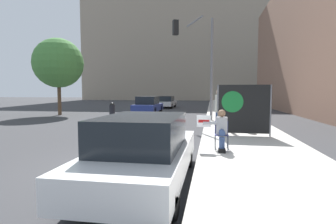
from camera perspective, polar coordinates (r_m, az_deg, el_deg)
name	(u,v)px	position (r m, az deg, el deg)	size (l,w,h in m)	color
ground_plane	(124,167)	(6.71, -9.65, -11.81)	(160.00, 160.00, 0.00)	#38383A
sidewalk_curb	(229,115)	(21.21, 13.10, -0.59)	(3.44, 90.00, 0.15)	beige
building_backdrop_far	(195,23)	(65.69, 5.89, 18.63)	(52.00, 12.00, 36.15)	gray
seated_protester	(221,128)	(7.96, 11.45, -3.53)	(0.94, 0.77, 1.19)	#474C56
jogger_on_sidewalk	(219,111)	(10.87, 11.05, 0.24)	(0.34, 0.34, 1.84)	#334775
pedestrian_behind	(243,110)	(12.59, 16.00, 0.42)	(0.34, 0.34, 1.73)	#756651
protest_banner	(243,109)	(10.63, 16.07, 0.63)	(2.06, 0.06, 2.00)	slate
traffic_light_pole	(199,52)	(16.19, 6.82, 12.79)	(2.38, 2.15, 6.16)	slate
parked_car_curbside	(144,150)	(5.29, -5.26, -8.31)	(1.70, 4.32, 1.41)	white
car_on_road_nearest	(148,105)	(22.46, -4.36, 1.49)	(1.82, 4.30, 1.50)	navy
car_on_road_midblock	(166,102)	(30.88, -0.34, 2.21)	(1.80, 4.76, 1.39)	silver
motorcycle_on_road	(112,117)	(13.90, -11.99, -1.11)	(0.28, 2.16, 1.32)	white
street_tree_near_curb	(58,63)	(23.10, -22.77, 9.77)	(3.94, 3.94, 6.15)	brown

